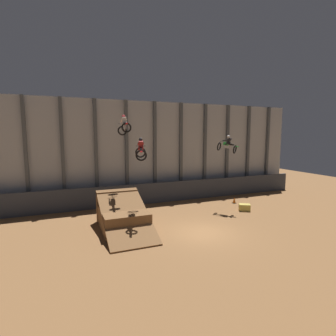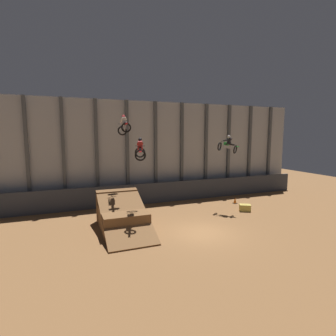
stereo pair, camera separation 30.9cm
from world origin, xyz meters
name	(u,v)px [view 2 (the right image)]	position (x,y,z in m)	size (l,w,h in m)	color
ground_plane	(202,233)	(0.00, 0.00, 0.00)	(60.00, 60.00, 0.00)	brown
arena_back_wall	(155,151)	(0.00, 9.67, 4.76)	(32.00, 0.40, 9.52)	#ADB2B7
lower_barrier	(160,192)	(0.00, 8.39, 0.96)	(31.36, 0.20, 1.91)	#383D47
dirt_ramp	(122,216)	(-4.67, 3.02, 0.81)	(3.02, 5.83, 2.44)	brown
rider_bike_left_air	(124,126)	(-3.98, 4.90, 7.01)	(0.73, 1.74, 1.55)	black
rider_bike_center_air	(140,150)	(-3.48, 2.33, 5.34)	(1.09, 1.83, 1.49)	black
rider_bike_right_air	(228,145)	(4.64, 4.21, 5.50)	(1.53, 1.73, 1.56)	black
traffic_cone_near_ramp	(235,200)	(6.44, 5.47, 0.28)	(0.36, 0.36, 0.58)	black
traffic_cone_arena_edge	(126,208)	(-3.56, 6.75, 0.28)	(0.36, 0.36, 0.58)	black
hay_bale_trackside	(245,208)	(5.74, 3.08, 0.28)	(1.08, 0.97, 0.57)	#CCB751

